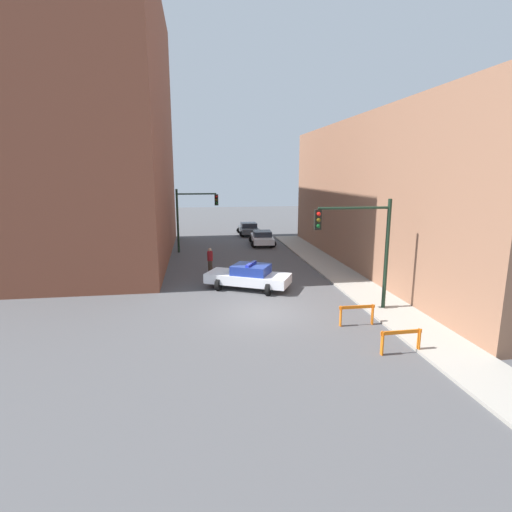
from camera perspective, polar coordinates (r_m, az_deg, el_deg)
ground_plane at (r=18.96m, az=0.71°, el=-8.18°), size 120.00×120.00×0.00m
sidewalk_right at (r=20.80m, az=17.95°, el=-6.76°), size 2.40×44.00×0.12m
building_corner_left at (r=33.03m, az=-25.60°, el=16.22°), size 14.00×20.00×19.33m
building_right at (r=30.35m, az=24.16°, el=8.06°), size 12.00×28.00×10.07m
traffic_light_near at (r=19.03m, az=15.15°, el=2.48°), size 3.64×0.35×5.20m
traffic_light_far at (r=33.29m, az=-9.28°, el=6.33°), size 3.44×0.35×5.20m
police_car at (r=22.65m, az=-1.05°, el=-2.92°), size 5.03×3.78×1.52m
parked_car_near at (r=36.49m, az=0.87°, el=2.64°), size 2.46×4.41×1.31m
parked_car_mid at (r=42.52m, az=-1.08°, el=3.95°), size 2.29×4.31×1.31m
pedestrian_crossing at (r=26.41m, az=-6.58°, el=-0.56°), size 0.51×0.51×1.66m
barrier_front at (r=15.67m, az=20.01°, el=-10.91°), size 1.60×0.19×0.90m
barrier_mid at (r=17.86m, az=14.21°, el=-7.72°), size 1.60×0.16×0.90m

